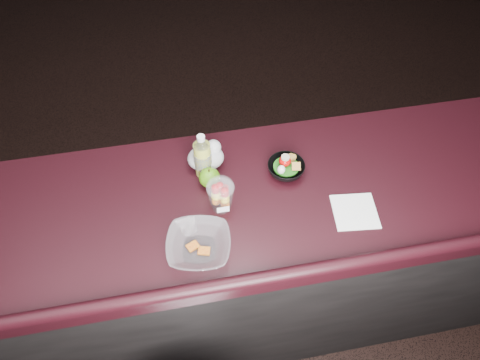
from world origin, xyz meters
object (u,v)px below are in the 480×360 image
object	(u,v)px
fruit_cup	(221,194)
green_apple	(210,178)
snack_bowl	(286,168)
takeout_bowl	(199,246)
lemonade_bottle	(203,158)

from	to	relation	value
fruit_cup	green_apple	bearing A→B (deg)	102.54
green_apple	snack_bowl	distance (m)	0.30
green_apple	takeout_bowl	xyz separation A→B (m)	(-0.08, -0.28, -0.01)
fruit_cup	takeout_bowl	size ratio (longest dim) A/B	0.57
lemonade_bottle	fruit_cup	world-z (taller)	lemonade_bottle
green_apple	snack_bowl	bearing A→B (deg)	0.56
lemonade_bottle	takeout_bowl	bearing A→B (deg)	-100.73
lemonade_bottle	snack_bowl	xyz separation A→B (m)	(0.31, -0.06, -0.06)
fruit_cup	green_apple	world-z (taller)	fruit_cup
takeout_bowl	green_apple	bearing A→B (deg)	74.29
snack_bowl	takeout_bowl	world-z (taller)	snack_bowl
green_apple	snack_bowl	xyz separation A→B (m)	(0.30, 0.00, -0.01)
green_apple	lemonade_bottle	bearing A→B (deg)	103.86
snack_bowl	lemonade_bottle	bearing A→B (deg)	169.84
takeout_bowl	fruit_cup	bearing A→B (deg)	57.87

